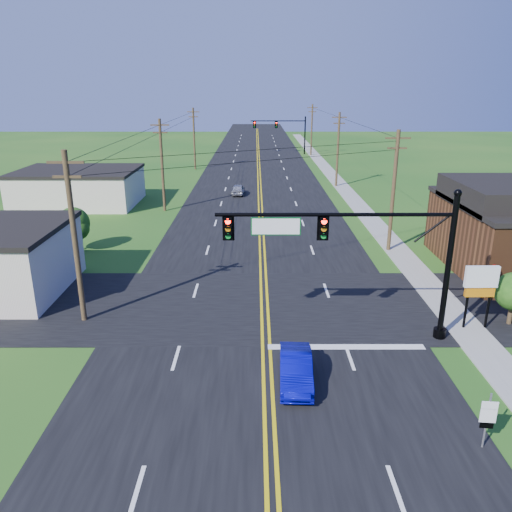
{
  "coord_description": "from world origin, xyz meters",
  "views": [
    {
      "loc": [
        -0.34,
        -14.19,
        11.82
      ],
      "look_at": [
        -0.31,
        10.0,
        3.62
      ],
      "focal_mm": 35.0,
      "sensor_mm": 36.0,
      "label": 1
    }
  ],
  "objects_px": {
    "blue_car": "(296,370)",
    "signal_mast_far": "(281,129)",
    "signal_mast_main": "(355,247)",
    "route_sign": "(488,417)",
    "stop_sign": "(492,276)"
  },
  "relations": [
    {
      "from": "signal_mast_main",
      "to": "route_sign",
      "type": "xyz_separation_m",
      "value": [
        3.16,
        -8.02,
        -3.47
      ]
    },
    {
      "from": "signal_mast_main",
      "to": "route_sign",
      "type": "relative_size",
      "value": 5.16
    },
    {
      "from": "signal_mast_main",
      "to": "stop_sign",
      "type": "height_order",
      "value": "signal_mast_main"
    },
    {
      "from": "signal_mast_main",
      "to": "signal_mast_far",
      "type": "bearing_deg",
      "value": 89.92
    },
    {
      "from": "signal_mast_main",
      "to": "signal_mast_far",
      "type": "distance_m",
      "value": 72.0
    },
    {
      "from": "blue_car",
      "to": "route_sign",
      "type": "distance_m",
      "value": 7.39
    },
    {
      "from": "route_sign",
      "to": "blue_car",
      "type": "bearing_deg",
      "value": 152.5
    },
    {
      "from": "signal_mast_main",
      "to": "stop_sign",
      "type": "distance_m",
      "value": 9.99
    },
    {
      "from": "signal_mast_main",
      "to": "route_sign",
      "type": "distance_m",
      "value": 9.29
    },
    {
      "from": "route_sign",
      "to": "stop_sign",
      "type": "xyz_separation_m",
      "value": [
        5.5,
        11.99,
        0.49
      ]
    },
    {
      "from": "blue_car",
      "to": "signal_mast_far",
      "type": "bearing_deg",
      "value": 90.04
    },
    {
      "from": "signal_mast_main",
      "to": "signal_mast_far",
      "type": "xyz_separation_m",
      "value": [
        0.1,
        72.0,
        -0.2
      ]
    },
    {
      "from": "stop_sign",
      "to": "signal_mast_far",
      "type": "bearing_deg",
      "value": 90.7
    },
    {
      "from": "signal_mast_far",
      "to": "blue_car",
      "type": "relative_size",
      "value": 2.9
    },
    {
      "from": "signal_mast_far",
      "to": "stop_sign",
      "type": "height_order",
      "value": "signal_mast_far"
    }
  ]
}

